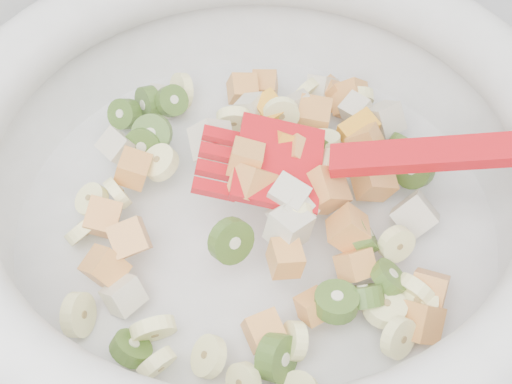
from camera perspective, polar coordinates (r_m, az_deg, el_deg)
mixing_bowl at (r=0.48m, az=0.07°, el=0.97°), size 0.42×0.40×0.12m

